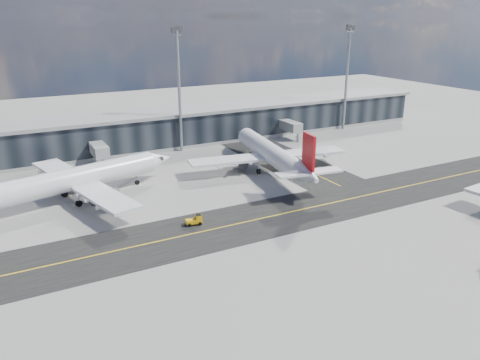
{
  "coord_description": "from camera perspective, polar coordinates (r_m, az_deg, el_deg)",
  "views": [
    {
      "loc": [
        -38.84,
        -55.76,
        30.99
      ],
      "look_at": [
        -4.17,
        9.74,
        5.0
      ],
      "focal_mm": 35.0,
      "sensor_mm": 36.0,
      "label": 1
    }
  ],
  "objects": [
    {
      "name": "floodlight_masts",
      "position": [
        111.86,
        -7.45,
        11.26
      ],
      "size": [
        102.5,
        0.7,
        28.9
      ],
      "color": "gray",
      "rests_on": "ground"
    },
    {
      "name": "ground",
      "position": [
        74.69,
        6.36,
        -5.32
      ],
      "size": [
        300.0,
        300.0,
        0.0
      ],
      "primitive_type": "plane",
      "color": "gray",
      "rests_on": "ground"
    },
    {
      "name": "terminal_concourse",
      "position": [
        120.37,
        -8.37,
        6.21
      ],
      "size": [
        152.0,
        19.8,
        8.8
      ],
      "color": "black",
      "rests_on": "ground"
    },
    {
      "name": "airliner_redtail",
      "position": [
        97.59,
        3.87,
        3.19
      ],
      "size": [
        34.54,
        40.34,
        11.96
      ],
      "rotation": [
        0.0,
        0.0,
        -0.16
      ],
      "color": "white",
      "rests_on": "ground"
    },
    {
      "name": "airliner_af",
      "position": [
        86.84,
        -19.87,
        0.01
      ],
      "size": [
        40.31,
        34.66,
        12.06
      ],
      "rotation": [
        0.0,
        0.0,
        -1.32
      ],
      "color": "white",
      "rests_on": "ground"
    },
    {
      "name": "taxiway_lanes",
      "position": [
        84.91,
        4.51,
        -2.14
      ],
      "size": [
        180.0,
        63.0,
        0.03
      ],
      "color": "black",
      "rests_on": "ground"
    },
    {
      "name": "baggage_tug",
      "position": [
        73.94,
        -5.47,
        -4.87
      ],
      "size": [
        2.72,
        1.7,
        1.6
      ],
      "rotation": [
        0.0,
        0.0,
        -1.74
      ],
      "color": "#E5A40C",
      "rests_on": "ground"
    },
    {
      "name": "service_van",
      "position": [
        118.61,
        2.46,
        4.53
      ],
      "size": [
        3.49,
        5.71,
        1.48
      ],
      "primitive_type": "imported",
      "rotation": [
        0.0,
        0.0,
        0.21
      ],
      "color": "white",
      "rests_on": "ground"
    }
  ]
}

